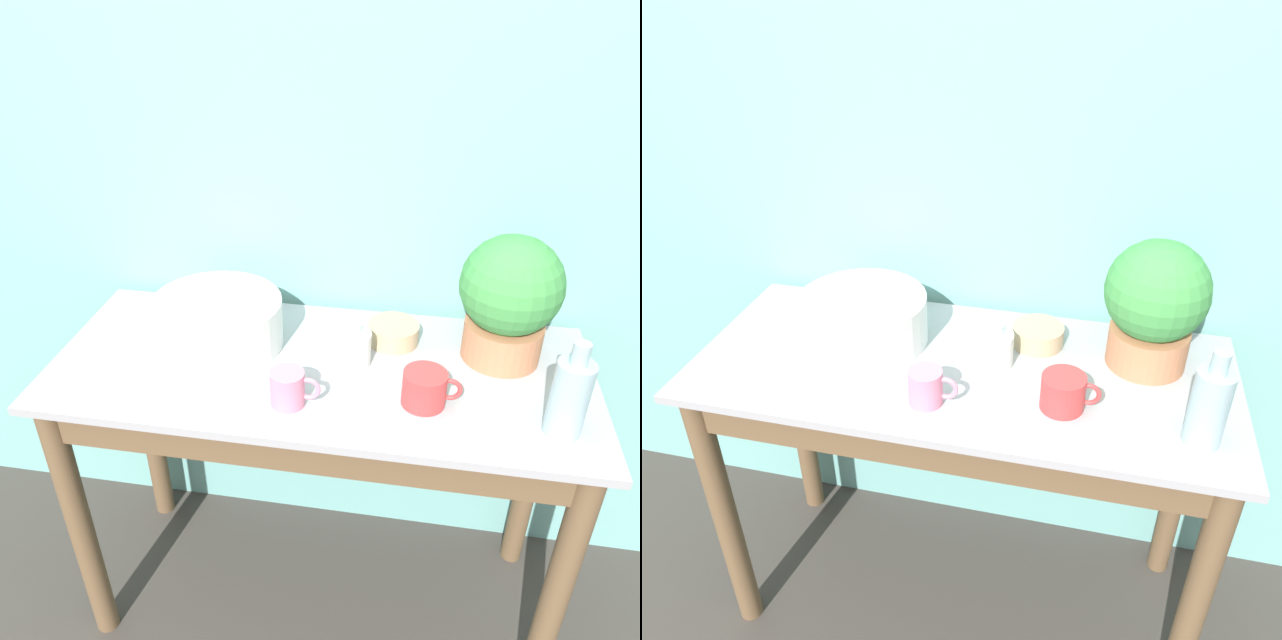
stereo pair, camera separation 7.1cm
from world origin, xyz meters
The scene contains 9 objects.
wall_back centered at (0.00, 0.58, 1.20)m, with size 6.00×0.05×2.40m.
counter_table centered at (0.00, 0.24, 0.62)m, with size 1.23×0.53×0.81m.
potted_plant centered at (0.41, 0.37, 0.96)m, with size 0.23×0.23×0.30m.
bowl_wash_large centered at (-0.25, 0.31, 0.86)m, with size 0.31×0.31×0.12m.
bottle_tall centered at (0.51, 0.12, 0.89)m, with size 0.07×0.07×0.21m.
bottle_short centered at (0.07, 0.29, 0.85)m, with size 0.09×0.09×0.10m.
mug_pink centered at (-0.04, 0.12, 0.84)m, with size 0.10×0.07×0.08m.
mug_red centered at (0.24, 0.16, 0.84)m, with size 0.12×0.09×0.08m.
bowl_small_tan centered at (0.16, 0.39, 0.83)m, with size 0.12×0.12×0.05m.
Camera 2 is at (0.27, -0.87, 1.63)m, focal length 35.00 mm.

